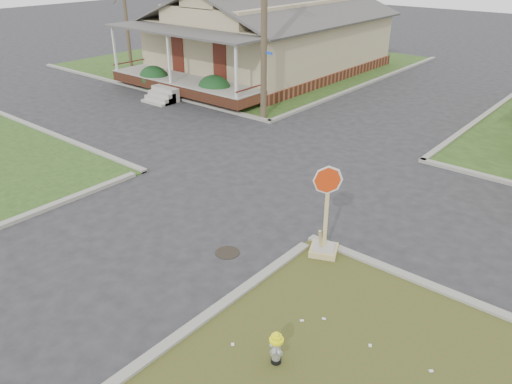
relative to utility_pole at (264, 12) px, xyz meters
The scene contains 11 objects.
ground 10.89m from the utility_pole, 64.74° to the right, with size 120.00×120.00×0.00m, color #252527.
verge_far_left 13.48m from the utility_pole, 134.04° to the left, with size 19.00×19.00×0.05m, color #284518.
curbs 7.39m from the utility_pole, 42.88° to the right, with size 80.00×40.00×0.12m, color gray, non-canonical shape.
manhole 12.29m from the utility_pole, 55.75° to the right, with size 0.64×0.64×0.01m, color black.
corner_house 9.99m from the utility_pole, 126.69° to the left, with size 10.10×15.50×5.30m.
utility_pole is the anchor object (origin of this frame).
tree_far_left 14.31m from the utility_pole, 167.34° to the left, with size 0.22×0.22×4.90m, color #493C2A.
fire_hydrant 15.74m from the utility_pole, 50.16° to the right, with size 0.27×0.27×0.73m.
stop_sign 12.19m from the utility_pole, 43.34° to the right, with size 0.69×0.68×2.44m.
hedge_left 8.78m from the utility_pole, behind, with size 1.60×1.31×1.22m, color #143818.
hedge_right 5.42m from the utility_pole, behind, with size 1.63×1.33×1.24m, color #143818.
Camera 1 is at (9.73, -8.41, 7.10)m, focal length 35.00 mm.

